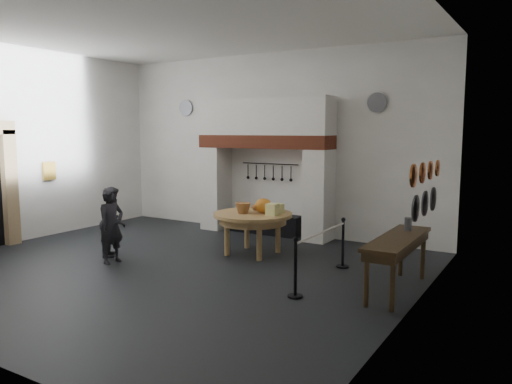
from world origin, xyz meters
The scene contains 35 objects.
floor centered at (0.00, 0.00, 0.00)m, with size 9.00×8.00×0.02m, color black.
ceiling centered at (0.00, 0.00, 4.50)m, with size 9.00×8.00×0.02m, color silver.
wall_back centered at (0.00, 4.00, 2.25)m, with size 9.00×0.02×4.50m, color white.
wall_left centered at (-4.50, 0.00, 2.25)m, with size 0.02×8.00×4.50m, color white.
wall_right centered at (4.50, 0.00, 2.25)m, with size 0.02×8.00×4.50m, color white.
chimney_pier_left centered at (-1.48, 3.65, 1.07)m, with size 0.55×0.70×2.15m, color silver.
chimney_pier_right centered at (1.48, 3.65, 1.07)m, with size 0.55×0.70×2.15m, color silver.
hearth_brick_band centered at (0.00, 3.65, 2.31)m, with size 3.50×0.72×0.32m, color #9E442B.
chimney_hood centered at (0.00, 3.65, 2.92)m, with size 3.50×0.70×0.90m, color silver.
iron_range centered at (0.00, 3.72, 0.25)m, with size 1.90×0.45×0.50m, color black.
utensil_rail centered at (0.00, 3.92, 1.75)m, with size 0.02×0.02×1.60m, color black.
door_jamb_far centered at (-4.38, -0.30, 1.30)m, with size 0.22×0.30×2.60m, color tan.
wall_plaque centered at (-4.45, 0.80, 1.60)m, with size 0.05×0.34×0.44m, color gold.
work_table centered at (0.82, 1.75, 0.84)m, with size 1.65×1.65×0.07m, color #A6894E.
pumpkin centered at (1.02, 1.85, 1.03)m, with size 0.36×0.36×0.31m, color orange.
cheese_block_big centered at (1.32, 1.70, 0.99)m, with size 0.22×0.22×0.24m, color #E5E389.
cheese_block_small centered at (1.30, 2.00, 0.97)m, with size 0.18×0.18×0.20m, color #E6E78A.
wicker_basket centered at (0.67, 1.60, 0.98)m, with size 0.32×0.32×0.22m, color #9F733A.
bread_loaf centered at (0.72, 2.10, 0.94)m, with size 0.31×0.18×0.13m, color #A86A3B.
visitor_near centered at (-1.18, -0.26, 0.73)m, with size 0.54×0.35×1.47m, color black.
visitor_far centered at (-1.58, 0.14, 0.72)m, with size 0.70×0.55×1.44m, color black.
side_table centered at (4.10, 0.85, 0.87)m, with size 0.55×2.20×0.06m, color #382714.
pewter_jug centered at (4.10, 1.45, 1.01)m, with size 0.12×0.12×0.22m, color #49494E.
copper_pan_a centered at (4.46, 0.20, 1.95)m, with size 0.34×0.34×0.03m, color #C6662D.
copper_pan_b centered at (4.46, 0.75, 1.95)m, with size 0.32×0.32×0.03m, color #C6662D.
copper_pan_c centered at (4.46, 1.30, 1.95)m, with size 0.30×0.30×0.03m, color #C6662D.
copper_pan_d centered at (4.46, 1.85, 1.95)m, with size 0.28×0.28×0.03m, color #C6662D.
pewter_plate_left centered at (4.46, 0.40, 1.45)m, with size 0.40×0.40×0.03m, color #4C4C51.
pewter_plate_mid centered at (4.46, 1.00, 1.45)m, with size 0.40×0.40×0.03m, color #4C4C51.
pewter_plate_right centered at (4.46, 1.60, 1.45)m, with size 0.40×0.40×0.03m, color #4C4C51.
pewter_plate_back_left centered at (-2.70, 3.96, 3.20)m, with size 0.44×0.44×0.03m, color #4C4C51.
pewter_plate_back_right centered at (2.70, 3.96, 3.20)m, with size 0.44×0.44×0.03m, color #4C4C51.
barrier_post_near centered at (2.82, -0.24, 0.45)m, with size 0.05×0.05×0.90m, color black.
barrier_post_far centered at (2.82, 1.76, 0.45)m, with size 0.05×0.05×0.90m, color black.
barrier_rope centered at (2.82, 0.76, 0.85)m, with size 0.04×0.04×2.00m, color beige.
Camera 1 is at (6.19, -7.00, 2.59)m, focal length 35.00 mm.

